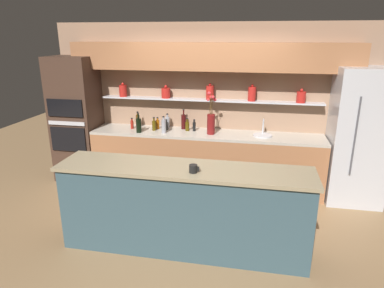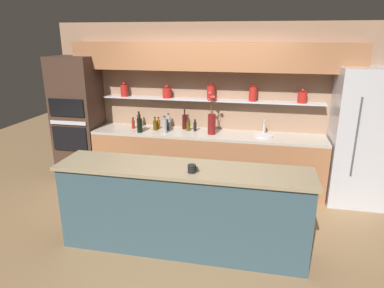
{
  "view_description": "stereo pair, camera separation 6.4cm",
  "coord_description": "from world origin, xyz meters",
  "views": [
    {
      "loc": [
        0.76,
        -3.93,
        2.4
      ],
      "look_at": [
        -0.08,
        0.36,
        1.01
      ],
      "focal_mm": 32.0,
      "sensor_mm": 36.0,
      "label": 1
    },
    {
      "loc": [
        0.82,
        -3.92,
        2.4
      ],
      "look_at": [
        -0.08,
        0.36,
        1.01
      ],
      "focal_mm": 32.0,
      "sensor_mm": 36.0,
      "label": 2
    }
  ],
  "objects": [
    {
      "name": "coffee_mug",
      "position": [
        0.13,
        -0.64,
        1.06
      ],
      "size": [
        0.11,
        0.09,
        0.09
      ],
      "color": "black",
      "rests_on": "island_counter"
    },
    {
      "name": "sink_fixture",
      "position": [
        0.86,
        1.25,
        0.94
      ],
      "size": [
        0.29,
        0.29,
        0.25
      ],
      "color": "#B7B7BC",
      "rests_on": "back_counter_unit"
    },
    {
      "name": "bottle_sauce_11",
      "position": [
        -0.68,
        1.29,
        1.0
      ],
      "size": [
        0.05,
        0.05,
        0.18
      ],
      "color": "black",
      "rests_on": "back_counter_unit"
    },
    {
      "name": "bottle_oil_6",
      "position": [
        -0.88,
        1.23,
        1.01
      ],
      "size": [
        0.06,
        0.06,
        0.22
      ],
      "color": "#47380A",
      "rests_on": "back_counter_unit"
    },
    {
      "name": "bottle_spirit_8",
      "position": [
        -0.7,
        1.41,
        1.02
      ],
      "size": [
        0.07,
        0.07,
        0.25
      ],
      "color": "gray",
      "rests_on": "back_counter_unit"
    },
    {
      "name": "bottle_wine_7",
      "position": [
        -1.08,
        1.07,
        1.04
      ],
      "size": [
        0.08,
        0.08,
        0.32
      ],
      "color": "black",
      "rests_on": "back_counter_unit"
    },
    {
      "name": "ground_plane",
      "position": [
        0.0,
        0.0,
        0.0
      ],
      "size": [
        12.0,
        12.0,
        0.0
      ],
      "primitive_type": "plane",
      "color": "olive"
    },
    {
      "name": "back_counter_unit",
      "position": [
        -0.03,
        1.24,
        0.46
      ],
      "size": [
        3.68,
        0.62,
        0.92
      ],
      "color": "#99603D",
      "rests_on": "ground_plane"
    },
    {
      "name": "bottle_sauce_5",
      "position": [
        -1.27,
        1.27,
        1.0
      ],
      "size": [
        0.05,
        0.05,
        0.18
      ],
      "color": "maroon",
      "rests_on": "back_counter_unit"
    },
    {
      "name": "island_counter",
      "position": [
        0.0,
        -0.52,
        0.51
      ],
      "size": [
        2.84,
        0.61,
        1.02
      ],
      "color": "#334C56",
      "rests_on": "ground_plane"
    },
    {
      "name": "refrigerator",
      "position": [
        2.21,
        1.2,
        0.99
      ],
      "size": [
        0.77,
        0.73,
        1.99
      ],
      "color": "#B7B7BC",
      "rests_on": "ground_plane"
    },
    {
      "name": "bottle_oil_1",
      "position": [
        -0.34,
        1.32,
        1.0
      ],
      "size": [
        0.06,
        0.06,
        0.21
      ],
      "color": "#47380A",
      "rests_on": "back_counter_unit"
    },
    {
      "name": "oven_tower",
      "position": [
        -2.24,
        1.24,
        1.04
      ],
      "size": [
        0.71,
        0.64,
        2.08
      ],
      "color": "#3D281E",
      "rests_on": "ground_plane"
    },
    {
      "name": "back_wall_unit",
      "position": [
        -0.0,
        1.53,
        1.55
      ],
      "size": [
        5.2,
        0.44,
        2.6
      ],
      "color": "#937056",
      "rests_on": "ground_plane"
    },
    {
      "name": "bottle_sauce_9",
      "position": [
        -0.23,
        1.32,
        1.0
      ],
      "size": [
        0.05,
        0.05,
        0.19
      ],
      "color": "black",
      "rests_on": "back_counter_unit"
    },
    {
      "name": "bottle_spirit_10",
      "position": [
        -0.68,
        1.12,
        1.03
      ],
      "size": [
        0.07,
        0.07,
        0.27
      ],
      "color": "gray",
      "rests_on": "back_counter_unit"
    },
    {
      "name": "bottle_wine_2",
      "position": [
        -0.42,
        1.42,
        1.04
      ],
      "size": [
        0.08,
        0.08,
        0.33
      ],
      "color": "#380C0C",
      "rests_on": "back_counter_unit"
    },
    {
      "name": "bottle_oil_4",
      "position": [
        -1.13,
        1.18,
        1.0
      ],
      "size": [
        0.06,
        0.06,
        0.21
      ],
      "color": "brown",
      "rests_on": "back_counter_unit"
    },
    {
      "name": "bottle_sauce_0",
      "position": [
        -0.85,
        1.33,
        1.0
      ],
      "size": [
        0.06,
        0.06,
        0.2
      ],
      "color": "#9E4C0A",
      "rests_on": "back_counter_unit"
    },
    {
      "name": "flower_vase",
      "position": [
        0.06,
        1.2,
        1.13
      ],
      "size": [
        0.15,
        0.15,
        0.66
      ],
      "color": "maroon",
      "rests_on": "back_counter_unit"
    },
    {
      "name": "bottle_spirit_3",
      "position": [
        -1.21,
        1.39,
        1.03
      ],
      "size": [
        0.06,
        0.06,
        0.26
      ],
      "color": "#4C2D0C",
      "rests_on": "back_counter_unit"
    }
  ]
}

